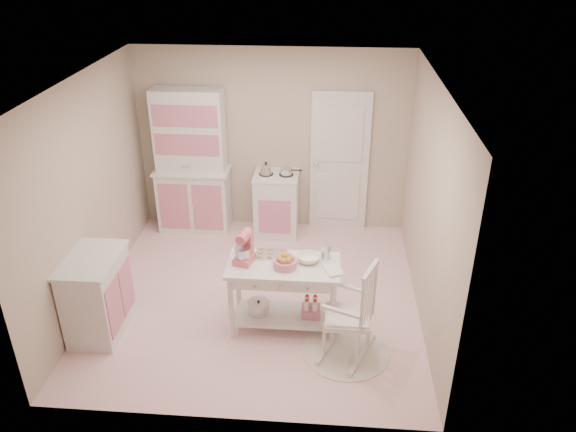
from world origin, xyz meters
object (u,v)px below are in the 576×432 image
Objects in this scene: hutch at (191,162)px; stove at (276,204)px; base_cabinet at (97,295)px; work_table at (284,295)px; stand_mixer at (244,248)px; rocking_chair at (348,309)px; bread_basket at (285,263)px.

stove is at bearing -2.39° from hutch.
base_cabinet is 0.77× the size of work_table.
work_table is at bearing 12.31° from stand_mixer.
base_cabinet is 0.84× the size of rocking_chair.
stand_mixer is at bearing -63.70° from hutch.
hutch is at bearing 131.33° from stand_mixer.
hutch reaches higher than rocking_chair.
stove is at bearing 101.37° from stand_mixer.
hutch is at bearing 152.89° from rocking_chair.
hutch is at bearing 124.07° from bread_basket.
rocking_chair is 0.92× the size of work_table.
stand_mixer reaches higher than base_cabinet.
rocking_chair is 1.25m from stand_mixer.
rocking_chair reaches higher than stove.
stove is at bearing 97.98° from bread_basket.
bread_basket is (-0.67, 0.34, 0.30)m from rocking_chair.
rocking_chair is at bearing -49.75° from hutch.
work_table is at bearing 111.80° from bread_basket.
rocking_chair is at bearing -5.35° from stand_mixer.
hutch is 2.53m from base_cabinet.
stand_mixer is at bearing 177.27° from work_table.
hutch is 3.40m from rocking_chair.
stove reaches higher than bread_basket.
stove is (1.20, -0.05, -0.58)m from hutch.
stove is 2.91m from base_cabinet.
hutch is 1.73× the size of work_table.
stove is 0.77× the size of work_table.
stove and base_cabinet have the same top height.
bread_basket is at bearing 6.00° from stand_mixer.
base_cabinet is (-0.51, -2.41, -0.58)m from hutch.
rocking_chair reaches higher than work_table.
bread_basket reaches higher than work_table.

